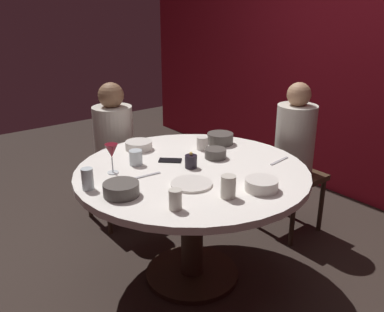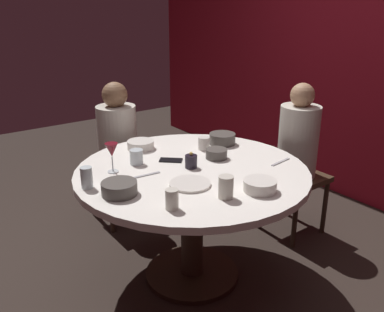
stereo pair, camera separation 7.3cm
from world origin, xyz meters
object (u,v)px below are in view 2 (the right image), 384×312
object	(u,v)px
dinner_plate	(190,184)
cup_near_candle	(87,178)
bowl_rice_portion	(141,145)
cup_by_right_diner	(226,187)
dining_table	(192,191)
bowl_salad_center	(216,154)
cup_by_left_diner	(136,157)
bowl_sauce_side	(119,188)
cup_far_edge	(204,143)
bowl_serving_large	(222,139)
seated_diner_left	(117,137)
seated_diner_back	(298,144)
bowl_small_white	(260,186)
wine_glass	(112,151)
cell_phone	(171,160)
cup_center_front	(172,199)
candle_holder	(191,161)

from	to	relation	value
dinner_plate	cup_near_candle	size ratio (longest dim) A/B	1.93
bowl_rice_portion	cup_by_right_diner	world-z (taller)	cup_by_right_diner
dining_table	cup_by_right_diner	bearing A→B (deg)	-13.05
bowl_salad_center	cup_by_left_diner	world-z (taller)	cup_by_left_diner
bowl_sauce_side	cup_by_right_diner	xyz separation A→B (m)	(0.35, 0.41, 0.02)
cup_near_candle	cup_far_edge	world-z (taller)	cup_near_candle
bowl_serving_large	cup_by_right_diner	bearing A→B (deg)	-39.31
seated_diner_left	bowl_sauce_side	xyz separation A→B (m)	(1.03, -0.51, 0.09)
seated_diner_left	seated_diner_back	xyz separation A→B (m)	(0.97, 0.96, 0.01)
bowl_salad_center	cup_by_right_diner	world-z (taller)	cup_by_right_diner
seated_diner_left	bowl_small_white	bearing A→B (deg)	4.01
seated_diner_left	seated_diner_back	world-z (taller)	seated_diner_back
wine_glass	bowl_small_white	world-z (taller)	wine_glass
seated_diner_back	dinner_plate	bearing A→B (deg)	9.41
seated_diner_back	cup_near_candle	distance (m)	1.57
dinner_plate	bowl_rice_portion	distance (m)	0.68
bowl_salad_center	bowl_small_white	bearing A→B (deg)	-14.24
seated_diner_back	cup_near_candle	size ratio (longest dim) A/B	9.88
cup_near_candle	cup_far_edge	xyz separation A→B (m)	(-0.12, 0.88, -0.02)
bowl_salad_center	bowl_sauce_side	bearing A→B (deg)	-81.45
bowl_salad_center	bowl_small_white	xyz separation A→B (m)	(0.51, -0.13, 0.00)
cell_phone	bowl_salad_center	size ratio (longest dim) A/B	1.03
wine_glass	cup_by_left_diner	xyz separation A→B (m)	(-0.03, 0.17, -0.08)
bowl_serving_large	cup_center_front	world-z (taller)	cup_center_front
bowl_rice_portion	wine_glass	bearing A→B (deg)	-52.04
seated_diner_left	bowl_salad_center	distance (m)	0.95
dining_table	bowl_small_white	distance (m)	0.50
bowl_rice_portion	cup_far_edge	bearing A→B (deg)	51.66
dining_table	dinner_plate	xyz separation A→B (m)	(0.18, -0.15, 0.15)
seated_diner_back	bowl_sauce_side	bearing A→B (deg)	2.34
dinner_plate	cup_center_front	world-z (taller)	cup_center_front
bowl_small_white	bowl_rice_portion	bearing A→B (deg)	-170.18
seated_diner_left	bowl_salad_center	size ratio (longest dim) A/B	8.25
bowl_salad_center	cup_near_candle	distance (m)	0.84
cup_by_left_diner	wine_glass	bearing A→B (deg)	-79.88
bowl_sauce_side	cup_by_right_diner	world-z (taller)	cup_by_right_diner
cup_by_left_diner	cup_far_edge	world-z (taller)	cup_by_left_diner
dinner_plate	bowl_sauce_side	bearing A→B (deg)	-109.01
wine_glass	cup_near_candle	world-z (taller)	wine_glass
cell_phone	cup_center_front	size ratio (longest dim) A/B	1.38
candle_holder	cup_far_edge	bearing A→B (deg)	128.88
candle_holder	cup_by_left_diner	xyz separation A→B (m)	(-0.24, -0.23, 0.01)
dining_table	cup_by_left_diner	distance (m)	0.40
cell_phone	seated_diner_back	bearing A→B (deg)	122.74
dining_table	cup_near_candle	size ratio (longest dim) A/B	11.82
cell_phone	seated_diner_left	bearing A→B (deg)	-138.70
wine_glass	cup_far_edge	world-z (taller)	wine_glass
seated_diner_back	dinner_plate	xyz separation A→B (m)	(0.18, -1.10, 0.05)
bowl_salad_center	bowl_rice_portion	bearing A→B (deg)	-146.31
cell_phone	cup_far_edge	bearing A→B (deg)	142.00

